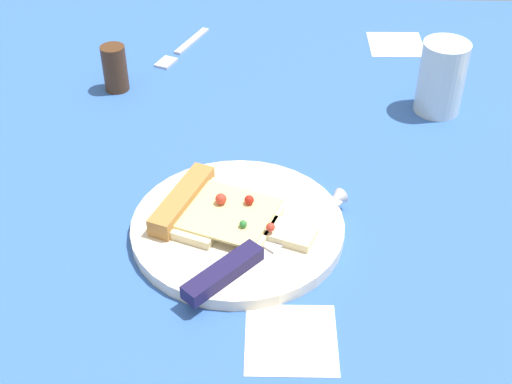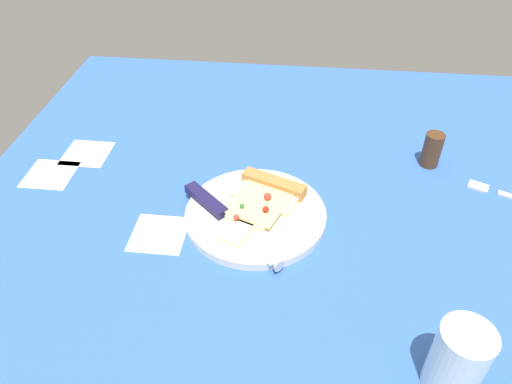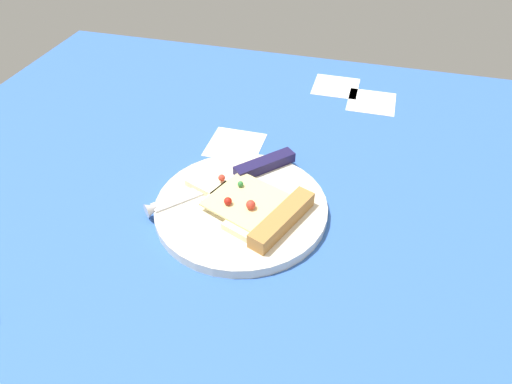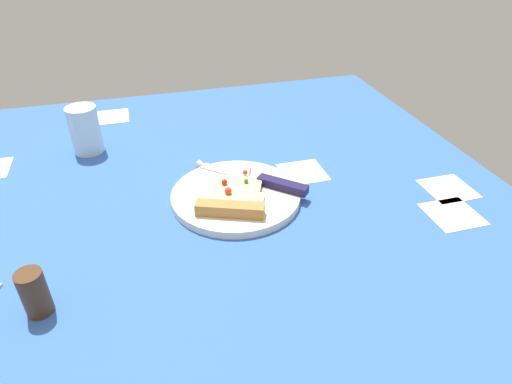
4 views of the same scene
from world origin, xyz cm
name	(u,v)px [view 2 (image 2 of 4)]	position (x,y,z in cm)	size (l,w,h in cm)	color
ground_plane	(292,223)	(0.02, 0.02, -1.50)	(120.24, 120.24, 3.00)	#3360B7
plate	(256,215)	(6.40, 1.13, 0.75)	(24.40, 24.40, 1.49)	silver
pizza_slice	(263,199)	(5.43, -1.28, 2.29)	(14.41, 19.05, 2.61)	beige
knife	(222,216)	(11.92, 3.49, 2.10)	(18.99, 17.90, 2.45)	silver
drinking_glass	(458,360)	(-20.96, 28.81, 5.26)	(6.58, 6.58, 10.52)	silver
pepper_shaker	(432,150)	(-26.08, -18.34, 3.51)	(3.63, 3.63, 7.01)	#4C2D19
fork	(506,194)	(-38.76, -9.91, 0.40)	(14.71, 7.87, 0.80)	silver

